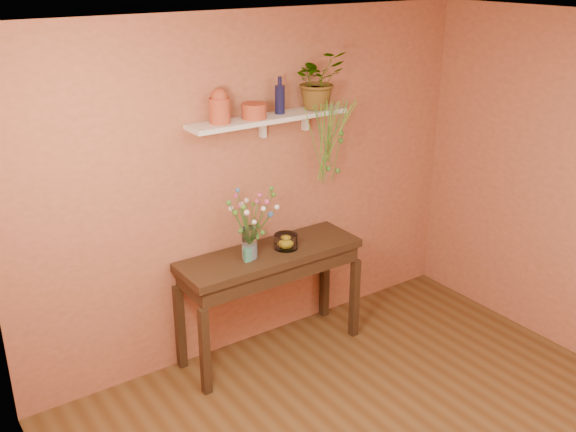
# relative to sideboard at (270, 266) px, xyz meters

# --- Properties ---
(room) EXTENTS (4.04, 4.04, 2.70)m
(room) POSITION_rel_sideboard_xyz_m (0.04, -1.74, 0.58)
(room) COLOR brown
(room) RESTS_ON ground
(sideboard) EXTENTS (1.48, 0.48, 0.90)m
(sideboard) POSITION_rel_sideboard_xyz_m (0.00, 0.00, 0.00)
(sideboard) COLOR #392718
(sideboard) RESTS_ON ground
(wall_shelf) EXTENTS (1.30, 0.24, 0.19)m
(wall_shelf) POSITION_rel_sideboard_xyz_m (0.10, 0.13, 1.14)
(wall_shelf) COLOR white
(wall_shelf) RESTS_ON room
(terracotta_jug) EXTENTS (0.15, 0.15, 0.25)m
(terracotta_jug) POSITION_rel_sideboard_xyz_m (-0.33, 0.13, 1.29)
(terracotta_jug) COLOR #BE5032
(terracotta_jug) RESTS_ON wall_shelf
(terracotta_pot) EXTENTS (0.21, 0.21, 0.11)m
(terracotta_pot) POSITION_rel_sideboard_xyz_m (-0.05, 0.12, 1.22)
(terracotta_pot) COLOR #BE5032
(terracotta_pot) RESTS_ON wall_shelf
(blue_bottle) EXTENTS (0.10, 0.10, 0.28)m
(blue_bottle) POSITION_rel_sideboard_xyz_m (0.20, 0.15, 1.28)
(blue_bottle) COLOR #121337
(blue_bottle) RESTS_ON wall_shelf
(spider_plant) EXTENTS (0.43, 0.38, 0.45)m
(spider_plant) POSITION_rel_sideboard_xyz_m (0.54, 0.14, 1.39)
(spider_plant) COLOR #3D7A2B
(spider_plant) RESTS_ON wall_shelf
(plant_fronds) EXTENTS (0.50, 0.30, 0.68)m
(plant_fronds) POSITION_rel_sideboard_xyz_m (0.59, -0.01, 0.91)
(plant_fronds) COLOR #3D7A2B
(plant_fronds) RESTS_ON wall_shelf
(glass_vase) EXTENTS (0.12, 0.12, 0.25)m
(glass_vase) POSITION_rel_sideboard_xyz_m (-0.19, -0.01, 0.24)
(glass_vase) COLOR white
(glass_vase) RESTS_ON sideboard
(bouquet) EXTENTS (0.43, 0.41, 0.44)m
(bouquet) POSITION_rel_sideboard_xyz_m (-0.18, -0.04, 0.51)
(bouquet) COLOR #386B28
(bouquet) RESTS_ON glass_vase
(glass_bowl) EXTENTS (0.19, 0.19, 0.11)m
(glass_bowl) POSITION_rel_sideboard_xyz_m (0.13, -0.02, 0.18)
(glass_bowl) COLOR white
(glass_bowl) RESTS_ON sideboard
(lemon) EXTENTS (0.08, 0.08, 0.08)m
(lemon) POSITION_rel_sideboard_xyz_m (0.14, -0.02, 0.18)
(lemon) COLOR yellow
(lemon) RESTS_ON glass_bowl
(carton) EXTENTS (0.05, 0.04, 0.11)m
(carton) POSITION_rel_sideboard_xyz_m (-0.24, -0.06, 0.18)
(carton) COLOR teal
(carton) RESTS_ON sideboard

